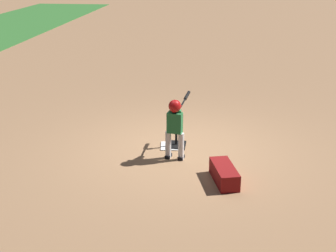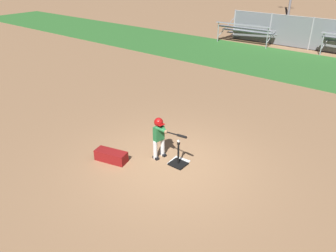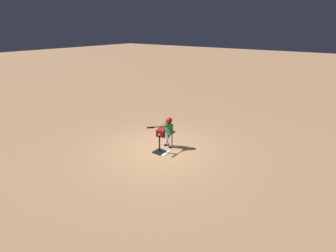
# 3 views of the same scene
# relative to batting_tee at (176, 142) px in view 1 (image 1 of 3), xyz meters

# --- Properties ---
(ground_plane) EXTENTS (90.00, 90.00, 0.00)m
(ground_plane) POSITION_rel_batting_tee_xyz_m (-0.11, -0.12, -0.09)
(ground_plane) COLOR #99704C
(home_plate) EXTENTS (0.48, 0.48, 0.02)m
(home_plate) POSITION_rel_batting_tee_xyz_m (-0.04, 0.08, -0.08)
(home_plate) COLOR white
(home_plate) RESTS_ON ground_plane
(batting_tee) EXTENTS (0.41, 0.37, 0.64)m
(batting_tee) POSITION_rel_batting_tee_xyz_m (0.00, 0.00, 0.00)
(batting_tee) COLOR black
(batting_tee) RESTS_ON ground_plane
(batter_child) EXTENTS (1.11, 0.40, 1.14)m
(batter_child) POSITION_rel_batting_tee_xyz_m (-0.57, -0.03, 0.63)
(batter_child) COLOR silver
(batter_child) RESTS_ON ground_plane
(baseball) EXTENTS (0.07, 0.07, 0.07)m
(baseball) POSITION_rel_batting_tee_xyz_m (0.00, 0.00, 0.59)
(baseball) COLOR white
(baseball) RESTS_ON batting_tee
(equipment_bag) EXTENTS (0.89, 0.52, 0.28)m
(equipment_bag) POSITION_rel_batting_tee_xyz_m (-1.46, -0.93, 0.05)
(equipment_bag) COLOR maroon
(equipment_bag) RESTS_ON ground_plane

